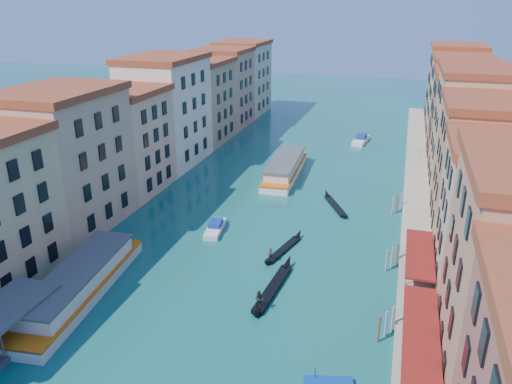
% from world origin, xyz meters
% --- Properties ---
extents(left_bank_palazzos, '(12.80, 128.40, 21.00)m').
position_xyz_m(left_bank_palazzos, '(-26.00, 64.68, 9.71)').
color(left_bank_palazzos, beige).
rests_on(left_bank_palazzos, ground).
extents(right_bank_palazzos, '(12.80, 128.40, 21.00)m').
position_xyz_m(right_bank_palazzos, '(30.00, 65.00, 9.75)').
color(right_bank_palazzos, '#9C4F40').
rests_on(right_bank_palazzos, ground).
extents(quay, '(4.00, 140.00, 1.00)m').
position_xyz_m(quay, '(22.00, 65.00, 0.50)').
color(quay, gray).
rests_on(quay, ground).
extents(restaurant_awnings, '(3.20, 44.55, 3.12)m').
position_xyz_m(restaurant_awnings, '(22.19, 23.00, 2.99)').
color(restaurant_awnings, maroon).
rests_on(restaurant_awnings, ground).
extents(mooring_poles_right, '(1.44, 54.24, 3.20)m').
position_xyz_m(mooring_poles_right, '(19.10, 28.80, 1.30)').
color(mooring_poles_right, brown).
rests_on(mooring_poles_right, ground).
extents(vaporetto_near, '(7.47, 23.07, 3.37)m').
position_xyz_m(vaporetto_near, '(-14.00, 23.75, 1.52)').
color(vaporetto_near, silver).
rests_on(vaporetto_near, ground).
extents(vaporetto_far, '(5.98, 22.01, 3.24)m').
position_xyz_m(vaporetto_far, '(-1.62, 70.14, 1.46)').
color(vaporetto_far, white).
rests_on(vaporetto_far, ground).
extents(gondola_fore, '(3.44, 10.66, 2.16)m').
position_xyz_m(gondola_fore, '(5.32, 40.44, 0.36)').
color(gondola_fore, black).
rests_on(gondola_fore, ground).
extents(gondola_right, '(2.11, 13.56, 2.70)m').
position_xyz_m(gondola_right, '(6.38, 30.61, 0.52)').
color(gondola_right, black).
rests_on(gondola_right, ground).
extents(gondola_far, '(5.71, 10.25, 1.57)m').
position_xyz_m(gondola_far, '(9.65, 57.33, 0.32)').
color(gondola_far, black).
rests_on(gondola_far, ground).
extents(motorboat_mid, '(2.98, 6.70, 1.34)m').
position_xyz_m(motorboat_mid, '(-5.50, 43.60, 0.52)').
color(motorboat_mid, silver).
rests_on(motorboat_mid, ground).
extents(motorboat_far, '(3.42, 8.23, 1.66)m').
position_xyz_m(motorboat_far, '(9.79, 96.99, 0.64)').
color(motorboat_far, white).
rests_on(motorboat_far, ground).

